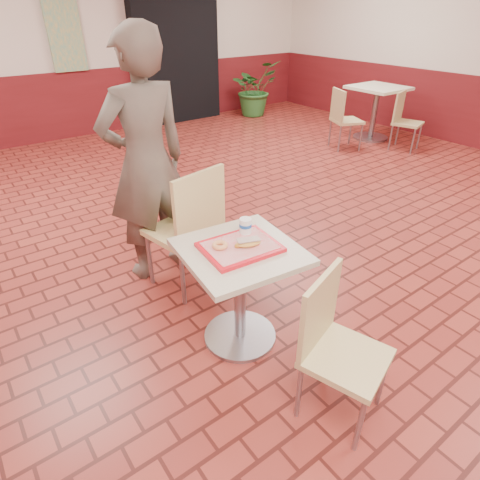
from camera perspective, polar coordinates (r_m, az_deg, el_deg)
room_shell at (r=3.18m, az=16.58°, el=22.18°), size 8.01×10.01×3.01m
wainscot_band at (r=3.45m, az=14.16°, el=5.64°), size 8.00×10.00×1.00m
corridor_doorway at (r=7.79m, az=-8.98°, el=24.35°), size 1.60×0.22×2.20m
promo_poster at (r=7.14m, az=-23.78°, el=25.93°), size 0.50×0.03×1.20m
main_table at (r=2.43m, az=-0.00°, el=-5.76°), size 0.65×0.65×0.69m
chair_main_front at (r=2.10m, az=13.38°, el=-13.96°), size 0.47×0.47×0.82m
chair_main_back at (r=2.88m, az=-7.15°, el=2.14°), size 0.53×0.53×0.97m
customer at (r=3.01m, az=-13.19°, el=10.61°), size 0.69×0.47×1.83m
serving_tray at (r=2.30m, az=0.00°, el=-1.01°), size 0.43×0.33×0.03m
ring_donut at (r=2.27m, az=-2.87°, el=-0.75°), size 0.11×0.11×0.03m
long_john_donut at (r=2.27m, az=1.11°, el=-0.41°), size 0.16×0.12×0.05m
paper_cup at (r=2.40m, az=0.78°, el=2.07°), size 0.07×0.07×0.09m
second_table at (r=6.98m, az=18.75°, el=17.85°), size 0.76×0.76×0.80m
chair_second_left at (r=6.34m, az=14.45°, el=16.69°), size 0.52×0.52×0.86m
chair_second_front at (r=6.60m, az=22.29°, el=15.78°), size 0.47×0.47×0.82m
potted_plant at (r=8.23m, az=2.03°, el=20.73°), size 0.99×0.88×0.99m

